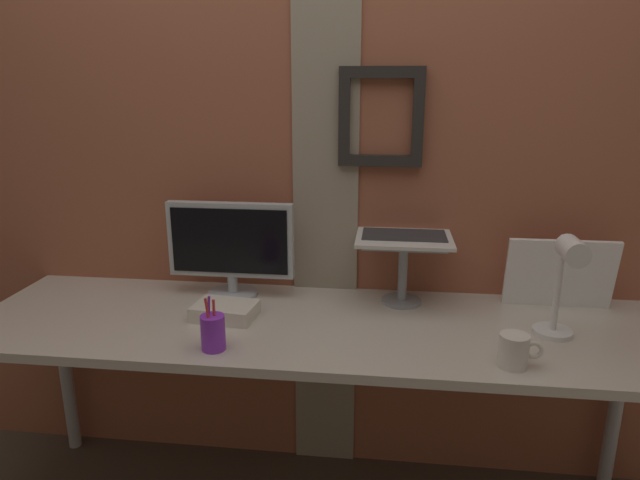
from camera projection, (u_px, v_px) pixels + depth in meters
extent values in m
cube|color=#9E563D|center=(312.00, 148.00, 2.07)|extent=(3.28, 0.12, 2.53)
cube|color=gray|center=(326.00, 150.00, 2.00)|extent=(0.24, 0.01, 2.53)
cube|color=black|center=(382.00, 72.00, 1.89)|extent=(0.29, 0.03, 0.04)
cube|color=black|center=(380.00, 161.00, 1.97)|extent=(0.29, 0.03, 0.04)
cube|color=black|center=(344.00, 117.00, 1.94)|extent=(0.04, 0.03, 0.26)
cube|color=black|center=(418.00, 117.00, 1.91)|extent=(0.04, 0.03, 0.26)
cube|color=beige|center=(316.00, 326.00, 1.84)|extent=(2.27, 0.65, 0.03)
cylinder|color=#B2B2B7|center=(65.00, 370.00, 2.32)|extent=(0.05, 0.05, 0.72)
cylinder|color=#B2B2B7|center=(616.00, 405.00, 2.07)|extent=(0.05, 0.05, 0.72)
cylinder|color=#ADB2B7|center=(233.00, 293.00, 2.06)|extent=(0.18, 0.18, 0.01)
cylinder|color=#ADB2B7|center=(233.00, 284.00, 2.05)|extent=(0.04, 0.04, 0.06)
cube|color=#ADB2B7|center=(231.00, 240.00, 2.01)|extent=(0.45, 0.04, 0.27)
cube|color=black|center=(229.00, 241.00, 1.99)|extent=(0.42, 0.00, 0.23)
cylinder|color=gray|center=(401.00, 301.00, 1.99)|extent=(0.14, 0.14, 0.01)
cylinder|color=gray|center=(403.00, 271.00, 1.96)|extent=(0.03, 0.03, 0.21)
cube|color=gray|center=(404.00, 242.00, 1.93)|extent=(0.28, 0.22, 0.01)
cube|color=silver|center=(404.00, 238.00, 1.93)|extent=(0.33, 0.25, 0.01)
cube|color=#2D2D30|center=(404.00, 235.00, 1.95)|extent=(0.29, 0.16, 0.00)
cube|color=silver|center=(404.00, 195.00, 2.05)|extent=(0.33, 0.07, 0.22)
cube|color=black|center=(404.00, 196.00, 2.04)|extent=(0.30, 0.05, 0.19)
cube|color=white|center=(560.00, 274.00, 1.92)|extent=(0.36, 0.06, 0.25)
cylinder|color=white|center=(552.00, 332.00, 1.74)|extent=(0.12, 0.12, 0.02)
cylinder|color=white|center=(558.00, 284.00, 1.70)|extent=(0.02, 0.02, 0.30)
cylinder|color=white|center=(573.00, 251.00, 1.58)|extent=(0.07, 0.11, 0.07)
cylinder|color=purple|center=(213.00, 333.00, 1.63)|extent=(0.07, 0.07, 0.11)
cylinder|color=red|center=(209.00, 324.00, 1.61)|extent=(0.03, 0.02, 0.15)
cylinder|color=red|center=(215.00, 323.00, 1.63)|extent=(0.01, 0.02, 0.15)
cylinder|color=purple|center=(208.00, 321.00, 1.64)|extent=(0.02, 0.02, 0.15)
cylinder|color=silver|center=(514.00, 351.00, 1.54)|extent=(0.08, 0.08, 0.09)
torus|color=silver|center=(534.00, 350.00, 1.53)|extent=(0.05, 0.01, 0.05)
cube|color=silver|center=(225.00, 311.00, 1.86)|extent=(0.21, 0.16, 0.05)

